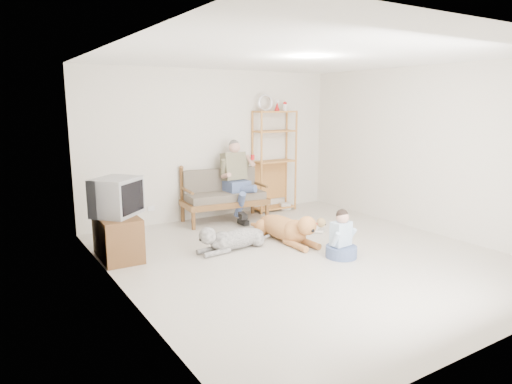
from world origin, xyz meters
TOP-DOWN VIEW (x-y plane):
  - floor at (0.00, 0.00)m, footprint 5.50×5.50m
  - ceiling at (0.00, 0.00)m, footprint 5.50×5.50m
  - wall_back at (0.00, 2.75)m, footprint 5.00×0.00m
  - wall_front at (0.00, -2.75)m, footprint 5.00×0.00m
  - wall_left at (-2.50, 0.00)m, footprint 0.00×5.50m
  - wall_right at (2.50, 0.00)m, footprint 0.00×5.50m
  - loveseat at (-0.02, 2.38)m, footprint 1.56×0.85m
  - man at (0.19, 2.17)m, footprint 0.55×0.79m
  - etagere at (1.22, 2.55)m, footprint 0.87×0.38m
  - book_stack at (1.44, 2.49)m, footprint 0.23×0.19m
  - tv_stand at (-2.23, 1.33)m, footprint 0.53×0.91m
  - crt_tv at (-2.20, 1.35)m, footprint 0.79×0.78m
  - wall_outlet at (-1.25, 2.73)m, footprint 0.12×0.02m
  - golden_retriever at (0.21, 0.73)m, footprint 0.41×1.64m
  - shaggy_dog at (-0.73, 0.81)m, footprint 1.37×0.42m
  - terrier at (0.86, 0.93)m, footprint 0.43×0.57m
  - child at (0.40, -0.29)m, footprint 0.43×0.43m

SIDE VIEW (x-z plane):
  - floor at x=0.00m, z-range 0.00..0.00m
  - book_stack at x=1.44m, z-range 0.00..0.13m
  - terrier at x=0.86m, z-range -0.02..0.23m
  - shaggy_dog at x=-0.73m, z-range -0.04..0.37m
  - golden_retriever at x=0.21m, z-range -0.05..0.45m
  - child at x=0.40m, z-range -0.10..0.59m
  - wall_outlet at x=-1.25m, z-range 0.26..0.34m
  - tv_stand at x=-2.23m, z-range 0.00..0.60m
  - loveseat at x=-0.02m, z-range 0.01..0.96m
  - man at x=0.19m, z-range 0.03..1.31m
  - crt_tv at x=-2.20m, z-range 0.60..1.12m
  - etagere at x=1.22m, z-range -0.13..2.14m
  - wall_left at x=-2.50m, z-range -1.40..4.10m
  - wall_right at x=2.50m, z-range -1.40..4.10m
  - wall_back at x=0.00m, z-range -1.15..3.85m
  - wall_front at x=0.00m, z-range -1.15..3.85m
  - ceiling at x=0.00m, z-range 2.70..2.70m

